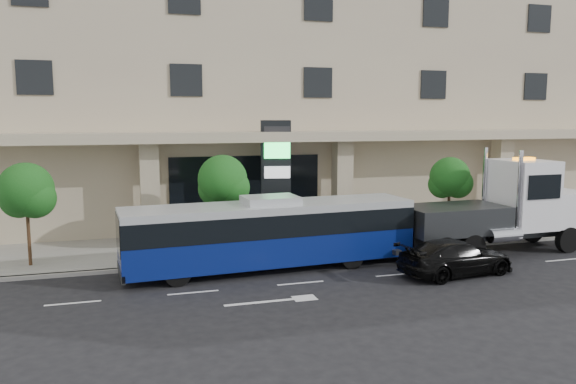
# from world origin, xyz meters

# --- Properties ---
(ground) EXTENTS (120.00, 120.00, 0.00)m
(ground) POSITION_xyz_m (0.00, 0.00, 0.00)
(ground) COLOR black
(ground) RESTS_ON ground
(sidewalk) EXTENTS (120.00, 6.00, 0.15)m
(sidewalk) POSITION_xyz_m (0.00, 5.00, 0.07)
(sidewalk) COLOR gray
(sidewalk) RESTS_ON ground
(curb) EXTENTS (120.00, 0.30, 0.15)m
(curb) POSITION_xyz_m (0.00, 2.00, 0.07)
(curb) COLOR gray
(curb) RESTS_ON ground
(convention_center) EXTENTS (60.00, 17.60, 20.00)m
(convention_center) POSITION_xyz_m (-0.00, 15.42, 9.97)
(convention_center) COLOR tan
(convention_center) RESTS_ON ground
(tree_left) EXTENTS (2.27, 2.20, 4.22)m
(tree_left) POSITION_xyz_m (-9.97, 3.59, 3.11)
(tree_left) COLOR #422B19
(tree_left) RESTS_ON sidewalk
(tree_mid) EXTENTS (2.28, 2.20, 4.38)m
(tree_mid) POSITION_xyz_m (-1.97, 3.59, 3.26)
(tree_mid) COLOR #422B19
(tree_mid) RESTS_ON sidewalk
(tree_right) EXTENTS (2.10, 2.00, 4.04)m
(tree_right) POSITION_xyz_m (9.53, 3.59, 3.04)
(tree_right) COLOR #422B19
(tree_right) RESTS_ON sidewalk
(city_bus) EXTENTS (12.03, 3.25, 3.01)m
(city_bus) POSITION_xyz_m (-0.57, 0.73, 1.53)
(city_bus) COLOR black
(city_bus) RESTS_ON ground
(tow_truck) EXTENTS (10.43, 2.85, 4.75)m
(tow_truck) POSITION_xyz_m (10.55, 0.65, 1.95)
(tow_truck) COLOR #2D3033
(tow_truck) RESTS_ON ground
(black_sedan) EXTENTS (5.02, 2.57, 1.40)m
(black_sedan) POSITION_xyz_m (6.22, -2.14, 0.70)
(black_sedan) COLOR black
(black_sedan) RESTS_ON ground
(signage_pylon) EXTENTS (1.53, 0.80, 5.87)m
(signage_pylon) POSITION_xyz_m (1.06, 5.82, 3.13)
(signage_pylon) COLOR black
(signage_pylon) RESTS_ON sidewalk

